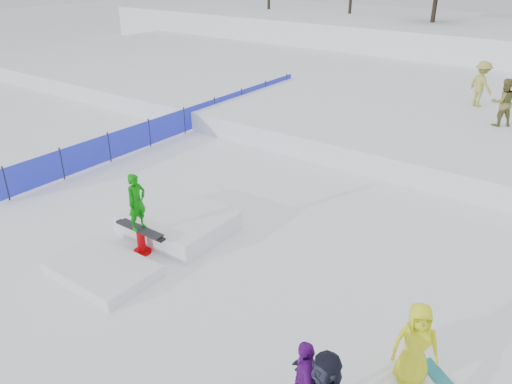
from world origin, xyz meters
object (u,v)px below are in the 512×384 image
Objects in this scene: jib_rail_feature at (159,232)px; safety_fence at (184,120)px; spectator_purple at (305,381)px; walker_olive at (503,102)px; spectator_yellow at (416,345)px; walker_ygreen at (481,84)px.

safety_fence is at bearing 129.23° from jib_rail_feature.
safety_fence is at bearing -165.22° from spectator_purple.
walker_olive reaches higher than spectator_yellow.
spectator_yellow is (1.10, 1.76, 0.03)m from spectator_purple.
walker_olive is at bearing 145.96° from spectator_purple.
walker_olive reaches higher than spectator_purple.
walker_ygreen reaches higher than spectator_purple.
walker_olive reaches higher than jib_rail_feature.
walker_ygreen is 1.18× the size of spectator_yellow.
safety_fence is 14.27m from spectator_yellow.
safety_fence is 14.36m from spectator_purple.
walker_ygreen is 1.23× the size of spectator_purple.
jib_rail_feature is at bearing 113.41° from walker_ygreen.
jib_rail_feature is at bearing -50.77° from safety_fence.
walker_ygreen is (9.24, 8.30, 1.20)m from safety_fence.
spectator_purple is at bearing 53.75° from walker_olive.
walker_ygreen reaches higher than safety_fence.
walker_ygreen reaches higher than walker_olive.
walker_ygreen is at bearing 150.08° from spectator_purple.
safety_fence is 8.44× the size of walker_ygreen.
safety_fence is 9.99× the size of spectator_yellow.
spectator_yellow is 0.36× the size of jib_rail_feature.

